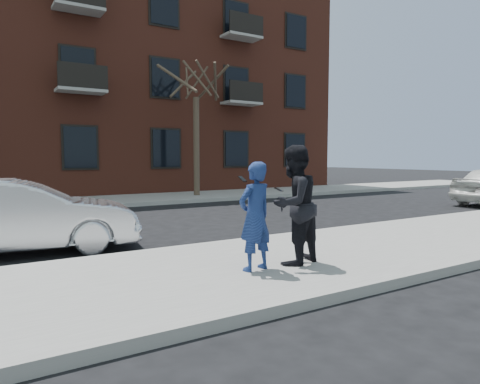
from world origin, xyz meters
TOP-DOWN VIEW (x-y plane):
  - ground at (0.00, 0.00)m, footprint 100.00×100.00m
  - near_sidewalk at (0.00, -0.25)m, footprint 50.00×3.50m
  - near_curb at (0.00, 1.55)m, footprint 50.00×0.10m
  - far_sidewalk at (0.00, 11.25)m, footprint 50.00×3.50m
  - far_curb at (0.00, 9.45)m, footprint 50.00×0.10m
  - apartment_building at (2.00, 18.00)m, footprint 24.30×10.30m
  - street_tree at (4.50, 11.00)m, footprint 3.60×3.60m
  - silver_sedan at (-2.98, 3.10)m, footprint 4.39×2.04m
  - man_hoodie at (-0.20, -0.61)m, footprint 0.64×0.51m
  - man_peacoat at (0.53, -0.59)m, footprint 1.06×0.92m

SIDE VIEW (x-z plane):
  - ground at x=0.00m, z-range 0.00..0.00m
  - near_sidewalk at x=0.00m, z-range 0.00..0.15m
  - near_curb at x=0.00m, z-range 0.00..0.15m
  - far_sidewalk at x=0.00m, z-range 0.00..0.15m
  - far_curb at x=0.00m, z-range 0.00..0.15m
  - silver_sedan at x=-2.98m, z-range 0.00..1.39m
  - man_hoodie at x=-0.20m, z-range 0.15..1.74m
  - man_peacoat at x=0.53m, z-range 0.15..1.99m
  - street_tree at x=4.50m, z-range 2.12..8.92m
  - apartment_building at x=2.00m, z-range 0.01..12.31m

